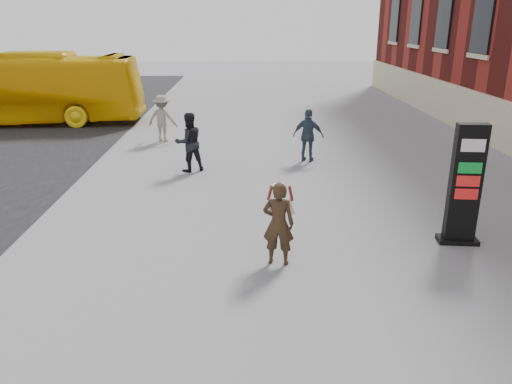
{
  "coord_description": "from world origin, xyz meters",
  "views": [
    {
      "loc": [
        -0.03,
        -8.52,
        4.57
      ],
      "look_at": [
        0.23,
        1.34,
        1.14
      ],
      "focal_mm": 35.0,
      "sensor_mm": 36.0,
      "label": 1
    }
  ],
  "objects_px": {
    "pedestrian_c": "(308,136)",
    "pedestrian_b": "(162,118)",
    "info_pylon": "(465,185)",
    "woman": "(278,222)",
    "bus": "(13,89)",
    "pedestrian_a": "(189,142)"
  },
  "relations": [
    {
      "from": "pedestrian_c",
      "to": "pedestrian_b",
      "type": "bearing_deg",
      "value": -10.33
    },
    {
      "from": "pedestrian_b",
      "to": "info_pylon",
      "type": "bearing_deg",
      "value": 142.59
    },
    {
      "from": "pedestrian_c",
      "to": "woman",
      "type": "bearing_deg",
      "value": 98.12
    },
    {
      "from": "info_pylon",
      "to": "bus",
      "type": "distance_m",
      "value": 20.17
    },
    {
      "from": "pedestrian_c",
      "to": "pedestrian_a",
      "type": "bearing_deg",
      "value": 34.28
    },
    {
      "from": "pedestrian_a",
      "to": "pedestrian_c",
      "type": "xyz_separation_m",
      "value": [
        3.88,
        1.01,
        -0.04
      ]
    },
    {
      "from": "pedestrian_b",
      "to": "pedestrian_c",
      "type": "bearing_deg",
      "value": 163.81
    },
    {
      "from": "info_pylon",
      "to": "pedestrian_b",
      "type": "bearing_deg",
      "value": 135.2
    },
    {
      "from": "pedestrian_b",
      "to": "pedestrian_c",
      "type": "xyz_separation_m",
      "value": [
        5.33,
        -3.07,
        -0.02
      ]
    },
    {
      "from": "bus",
      "to": "pedestrian_a",
      "type": "height_order",
      "value": "bus"
    },
    {
      "from": "bus",
      "to": "pedestrian_c",
      "type": "xyz_separation_m",
      "value": [
        12.61,
        -6.86,
        -0.7
      ]
    },
    {
      "from": "pedestrian_a",
      "to": "pedestrian_b",
      "type": "height_order",
      "value": "pedestrian_a"
    },
    {
      "from": "pedestrian_a",
      "to": "pedestrian_b",
      "type": "distance_m",
      "value": 4.33
    },
    {
      "from": "woman",
      "to": "bus",
      "type": "distance_m",
      "value": 18.12
    },
    {
      "from": "woman",
      "to": "pedestrian_b",
      "type": "height_order",
      "value": "pedestrian_b"
    },
    {
      "from": "info_pylon",
      "to": "bus",
      "type": "xyz_separation_m",
      "value": [
        -15.05,
        13.43,
        0.29
      ]
    },
    {
      "from": "info_pylon",
      "to": "pedestrian_a",
      "type": "relative_size",
      "value": 1.4
    },
    {
      "from": "woman",
      "to": "bus",
      "type": "relative_size",
      "value": 0.15
    },
    {
      "from": "info_pylon",
      "to": "pedestrian_a",
      "type": "bearing_deg",
      "value": 145.0
    },
    {
      "from": "woman",
      "to": "pedestrian_b",
      "type": "xyz_separation_m",
      "value": [
        -3.82,
        10.5,
        0.05
      ]
    },
    {
      "from": "pedestrian_a",
      "to": "pedestrian_b",
      "type": "relative_size",
      "value": 1.02
    },
    {
      "from": "info_pylon",
      "to": "woman",
      "type": "bearing_deg",
      "value": -161.32
    }
  ]
}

